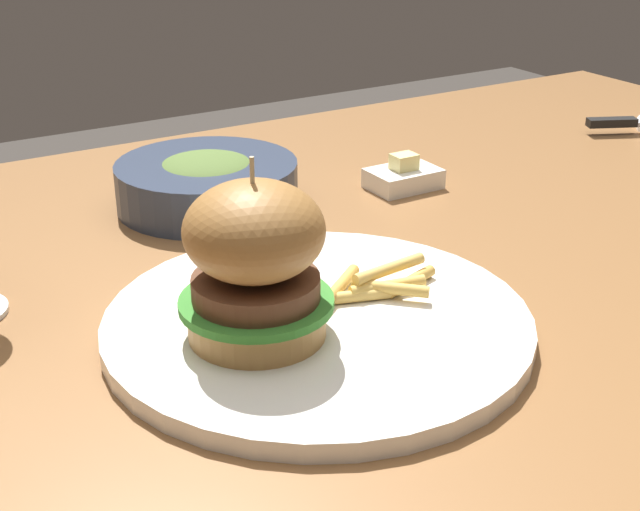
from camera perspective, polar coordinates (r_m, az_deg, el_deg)
name	(u,v)px	position (r m, az deg, el deg)	size (l,w,h in m)	color
dining_table	(339,340)	(0.81, 1.21, -5.40)	(1.41, 0.79, 0.74)	brown
main_plate	(318,323)	(0.64, -0.15, -4.37)	(0.31, 0.31, 0.01)	white
burger_sandwich	(255,262)	(0.59, -4.18, -0.39)	(0.10, 0.10, 0.13)	#B78447
fries_pile	(376,285)	(0.66, 3.58, -1.90)	(0.11, 0.07, 0.02)	#EABC5B
butter_dish	(403,177)	(0.92, 5.36, 5.03)	(0.07, 0.05, 0.04)	white
soup_bowl	(207,182)	(0.87, -7.24, 4.68)	(0.18, 0.18, 0.05)	#2D384C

